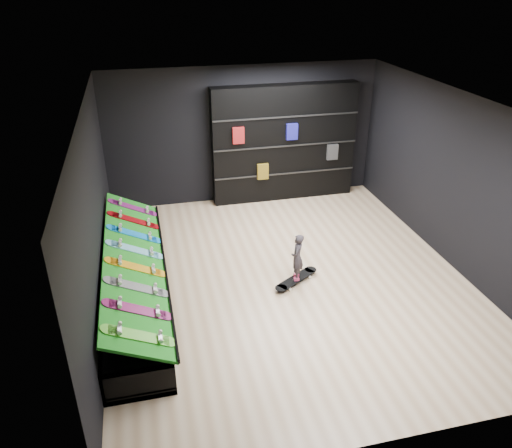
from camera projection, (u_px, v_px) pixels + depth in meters
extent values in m
cube|color=beige|center=(287.00, 277.00, 8.65)|extent=(6.00, 7.00, 0.01)
cube|color=white|center=(292.00, 105.00, 7.27)|extent=(6.00, 7.00, 0.01)
cube|color=black|center=(243.00, 135.00, 10.99)|extent=(6.00, 0.02, 3.00)
cube|color=black|center=(392.00, 340.00, 4.93)|extent=(6.00, 0.02, 3.00)
cube|color=black|center=(94.00, 218.00, 7.34)|extent=(0.02, 7.00, 3.00)
cube|color=black|center=(456.00, 182.00, 8.58)|extent=(0.02, 7.00, 3.00)
cube|color=#116E11|center=(135.00, 260.00, 7.80)|extent=(0.92, 4.50, 0.46)
cube|color=black|center=(284.00, 143.00, 11.11)|extent=(3.24, 0.38, 2.59)
imported|color=black|center=(297.00, 266.00, 8.35)|extent=(0.20, 0.23, 0.50)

